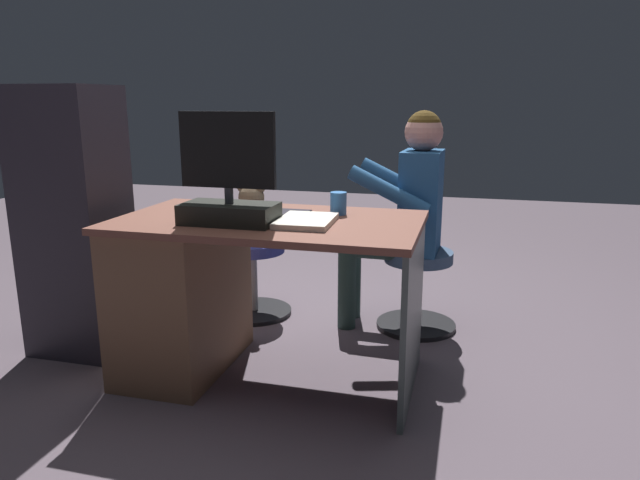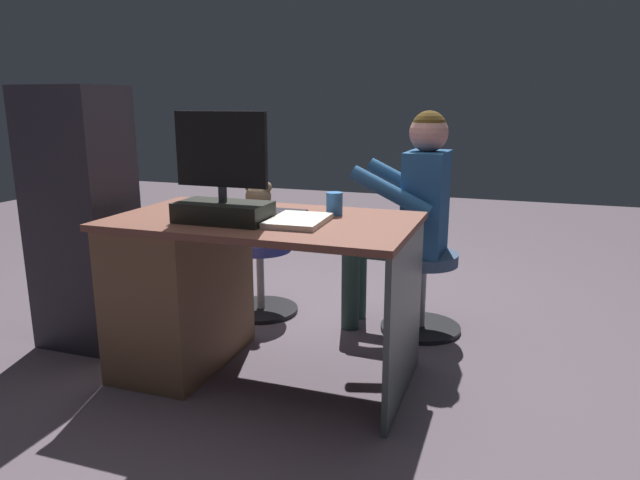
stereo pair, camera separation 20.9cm
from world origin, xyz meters
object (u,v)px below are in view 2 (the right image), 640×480
at_px(cup, 334,204).
at_px(visitor_chair, 422,285).
at_px(monitor, 223,192).
at_px(person, 410,205).
at_px(desk, 200,285).
at_px(computer_mouse, 198,206).
at_px(teddy_bear, 260,214).
at_px(office_chair_teddy, 260,270).
at_px(keyboard, 259,212).
at_px(tv_remote, 196,210).

relative_size(cup, visitor_chair, 0.23).
bearing_deg(monitor, person, -125.10).
relative_size(desk, computer_mouse, 13.58).
distance_m(teddy_bear, visitor_chair, 1.00).
relative_size(office_chair_teddy, person, 0.37).
bearing_deg(monitor, keyboard, -106.73).
relative_size(desk, teddy_bear, 3.77).
bearing_deg(teddy_bear, visitor_chair, -178.81).
distance_m(desk, computer_mouse, 0.36).
relative_size(keyboard, office_chair_teddy, 0.96).
height_order(cup, tv_remote, cup).
bearing_deg(keyboard, office_chair_teddy, -64.62).
bearing_deg(office_chair_teddy, computer_mouse, 90.27).
relative_size(monitor, office_chair_teddy, 1.04).
relative_size(desk, cup, 13.00).
relative_size(desk, tv_remote, 8.69).
height_order(cup, office_chair_teddy, cup).
relative_size(tv_remote, visitor_chair, 0.34).
relative_size(computer_mouse, cup, 0.96).
bearing_deg(monitor, desk, -31.70).
bearing_deg(cup, computer_mouse, 9.29).
xyz_separation_m(monitor, keyboard, (-0.06, -0.21, -0.12)).
bearing_deg(desk, monitor, 148.30).
height_order(keyboard, person, person).
bearing_deg(monitor, tv_remote, -34.05).
bearing_deg(tv_remote, visitor_chair, -165.58).
distance_m(monitor, person, 1.10).
xyz_separation_m(desk, tv_remote, (0.02, -0.02, 0.35)).
height_order(computer_mouse, cup, cup).
distance_m(monitor, visitor_chair, 1.28).
distance_m(cup, person, 0.64).
bearing_deg(person, monitor, 54.90).
xyz_separation_m(cup, office_chair_teddy, (0.63, -0.56, -0.53)).
height_order(computer_mouse, person, person).
bearing_deg(computer_mouse, tv_remote, 106.03).
xyz_separation_m(computer_mouse, teddy_bear, (0.00, -0.67, -0.16)).
bearing_deg(tv_remote, keyboard, 167.08).
xyz_separation_m(monitor, computer_mouse, (0.24, -0.20, -0.11)).
xyz_separation_m(computer_mouse, visitor_chair, (-0.94, -0.69, -0.49)).
relative_size(computer_mouse, tv_remote, 0.64).
distance_m(computer_mouse, person, 1.11).
distance_m(tv_remote, person, 1.12).
distance_m(monitor, office_chair_teddy, 1.08).
height_order(monitor, tv_remote, monitor).
height_order(monitor, keyboard, monitor).
bearing_deg(cup, person, -111.64).
bearing_deg(monitor, computer_mouse, -39.39).
bearing_deg(keyboard, monitor, 73.27).
bearing_deg(teddy_bear, desk, 92.51).
distance_m(tv_remote, visitor_chair, 1.28).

